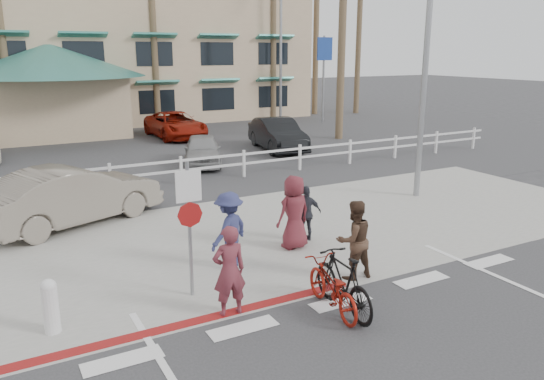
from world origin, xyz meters
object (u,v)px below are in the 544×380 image
bike_black (343,283)px  car_white_sedan (73,195)px  bike_red (332,287)px  sign_post (189,223)px

bike_black → car_white_sedan: size_ratio=0.38×
bike_black → car_white_sedan: bearing=-61.9°
bike_red → car_white_sedan: size_ratio=0.37×
car_white_sedan → sign_post: bearing=170.6°
bike_red → car_white_sedan: car_white_sedan is taller
sign_post → car_white_sedan: bearing=102.6°
sign_post → bike_black: 2.98m
bike_red → sign_post: bearing=-35.4°
sign_post → bike_black: size_ratio=1.58×
bike_red → bike_black: (0.18, -0.10, 0.09)m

